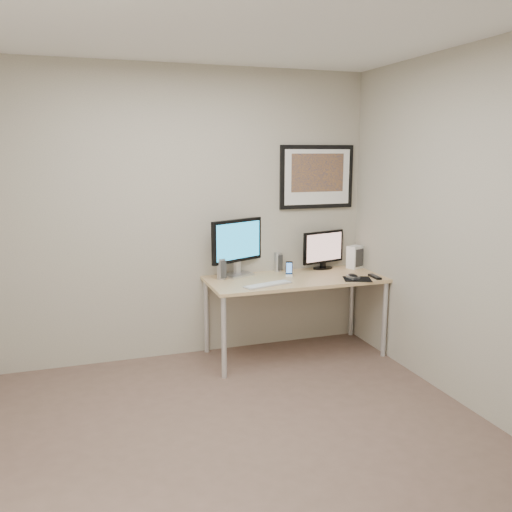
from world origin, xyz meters
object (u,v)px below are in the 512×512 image
object	(u,v)px
framed_art	(317,177)
speaker_left	(221,269)
fan_unit	(355,257)
speaker_right	(278,262)
keyboard	(268,285)
phone_dock	(289,269)
desk	(295,285)
monitor_tv	(323,249)
monitor_large	(237,245)

from	to	relation	value
framed_art	speaker_left	world-z (taller)	framed_art
framed_art	fan_unit	xyz separation A→B (m)	(0.37, -0.13, -0.78)
speaker_right	keyboard	world-z (taller)	speaker_right
phone_dock	fan_unit	distance (m)	0.75
desk	monitor_tv	world-z (taller)	monitor_tv
phone_dock	speaker_left	bearing A→B (deg)	-166.64
phone_dock	keyboard	bearing A→B (deg)	-118.57
speaker_right	phone_dock	distance (m)	0.22
keyboard	phone_dock	bearing A→B (deg)	25.46
phone_dock	fan_unit	size ratio (longest dim) A/B	0.63
speaker_right	phone_dock	xyz separation A→B (m)	(0.03, -0.22, -0.02)
desk	monitor_tv	xyz separation A→B (m)	(0.40, 0.26, 0.27)
speaker_left	phone_dock	distance (m)	0.63
speaker_right	keyboard	bearing A→B (deg)	-136.95
phone_dock	speaker_right	bearing A→B (deg)	116.71
monitor_large	framed_art	bearing A→B (deg)	-18.86
monitor_tv	fan_unit	bearing A→B (deg)	-26.28
speaker_left	monitor_tv	bearing A→B (deg)	-9.99
desk	speaker_left	xyz separation A→B (m)	(-0.65, 0.15, 0.16)
framed_art	speaker_left	size ratio (longest dim) A/B	3.89
monitor_tv	speaker_left	world-z (taller)	monitor_tv
monitor_large	speaker_right	bearing A→B (deg)	-16.92
monitor_large	keyboard	distance (m)	0.54
desk	framed_art	world-z (taller)	framed_art
speaker_right	framed_art	bearing A→B (deg)	-13.47
speaker_left	phone_dock	size ratio (longest dim) A/B	1.39
framed_art	phone_dock	world-z (taller)	framed_art
speaker_right	keyboard	distance (m)	0.57
speaker_right	monitor_tv	bearing A→B (deg)	-22.64
framed_art	phone_dock	distance (m)	0.94
monitor_tv	speaker_right	xyz separation A→B (m)	(-0.46, 0.04, -0.11)
monitor_tv	keyboard	distance (m)	0.88
speaker_left	keyboard	xyz separation A→B (m)	(0.32, -0.34, -0.09)
keyboard	fan_unit	distance (m)	1.13
speaker_right	keyboard	xyz separation A→B (m)	(-0.28, -0.49, -0.08)
keyboard	monitor_large	bearing A→B (deg)	91.68
speaker_right	phone_dock	bearing A→B (deg)	-100.29
desk	monitor_large	world-z (taller)	monitor_large
monitor_tv	framed_art	bearing A→B (deg)	112.24
desk	fan_unit	distance (m)	0.77
speaker_right	fan_unit	world-z (taller)	fan_unit
framed_art	fan_unit	distance (m)	0.87
keyboard	monitor_tv	bearing A→B (deg)	15.24
monitor_large	fan_unit	size ratio (longest dim) A/B	2.44
monitor_large	phone_dock	bearing A→B (deg)	-44.47
desk	keyboard	distance (m)	0.39
phone_dock	keyboard	distance (m)	0.42
monitor_large	monitor_tv	size ratio (longest dim) A/B	1.16
framed_art	keyboard	bearing A→B (deg)	-142.62
monitor_large	desk	bearing A→B (deg)	-52.19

